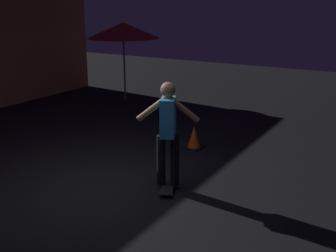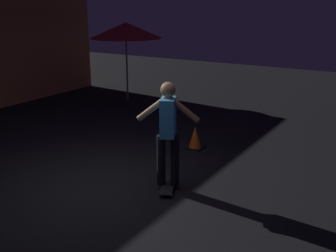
{
  "view_description": "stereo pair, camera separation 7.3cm",
  "coord_description": "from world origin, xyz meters",
  "px_view_note": "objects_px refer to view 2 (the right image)",
  "views": [
    {
      "loc": [
        -4.7,
        -4.15,
        2.92
      ],
      "look_at": [
        0.63,
        -0.95,
        1.05
      ],
      "focal_mm": 44.93,
      "sensor_mm": 36.0,
      "label": 1
    },
    {
      "loc": [
        -4.66,
        -4.21,
        2.92
      ],
      "look_at": [
        0.63,
        -0.95,
        1.05
      ],
      "focal_mm": 44.93,
      "sensor_mm": 36.0,
      "label": 2
    }
  ],
  "objects_px": {
    "skater": "(168,127)",
    "traffic_cone": "(195,138)",
    "patio_umbrella": "(126,30)",
    "skateboard_ridden": "(168,185)"
  },
  "relations": [
    {
      "from": "patio_umbrella",
      "to": "skater",
      "type": "xyz_separation_m",
      "value": [
        -4.68,
        -4.32,
        -1.04
      ]
    },
    {
      "from": "patio_umbrella",
      "to": "traffic_cone",
      "type": "bearing_deg",
      "value": -126.15
    },
    {
      "from": "patio_umbrella",
      "to": "skateboard_ridden",
      "type": "distance_m",
      "value": 6.68
    },
    {
      "from": "patio_umbrella",
      "to": "skater",
      "type": "bearing_deg",
      "value": -137.3
    },
    {
      "from": "skateboard_ridden",
      "to": "traffic_cone",
      "type": "distance_m",
      "value": 1.99
    },
    {
      "from": "patio_umbrella",
      "to": "skateboard_ridden",
      "type": "bearing_deg",
      "value": -137.3
    },
    {
      "from": "patio_umbrella",
      "to": "skateboard_ridden",
      "type": "height_order",
      "value": "patio_umbrella"
    },
    {
      "from": "skater",
      "to": "traffic_cone",
      "type": "xyz_separation_m",
      "value": [
        1.91,
        0.53,
        -0.83
      ]
    },
    {
      "from": "patio_umbrella",
      "to": "skater",
      "type": "height_order",
      "value": "patio_umbrella"
    },
    {
      "from": "skater",
      "to": "traffic_cone",
      "type": "bearing_deg",
      "value": 15.44
    }
  ]
}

